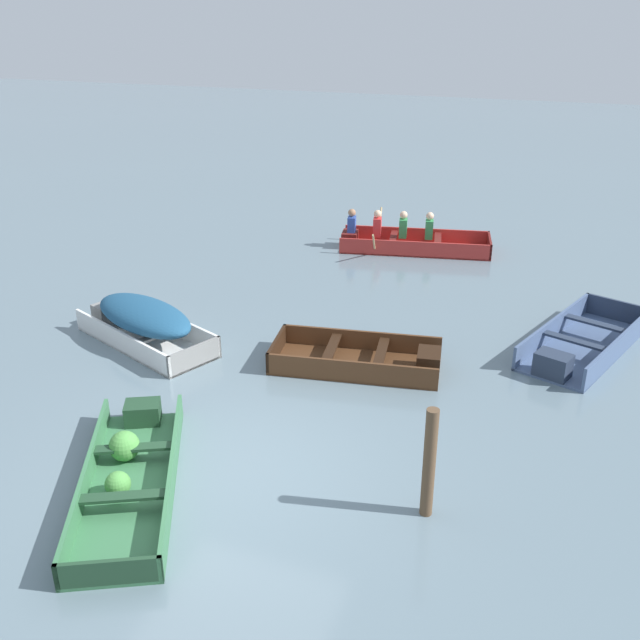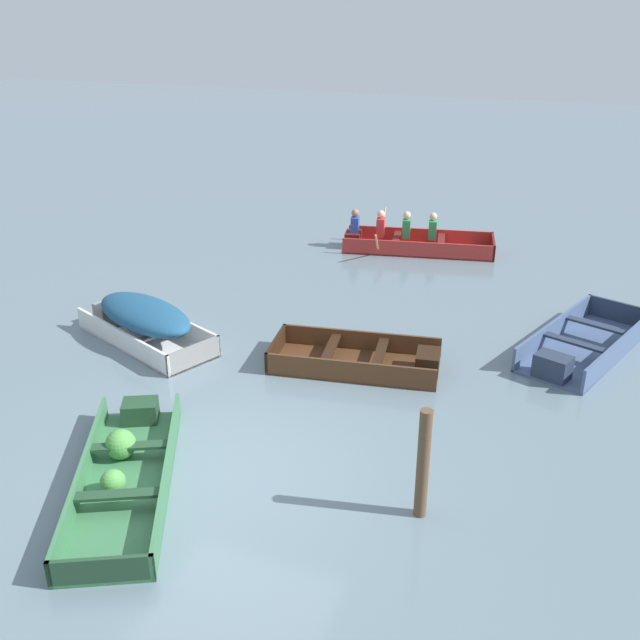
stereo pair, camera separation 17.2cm
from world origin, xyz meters
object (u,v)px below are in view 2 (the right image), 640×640
Objects in this scene: dinghy_green_foreground at (125,468)px; skiff_dark_varnish_mid_moored at (363,360)px; skiff_white_near_moored at (144,318)px; skiff_slate_blue_far_moored at (582,346)px; mooring_post at (423,464)px; rowboat_red_with_crew at (408,240)px.

dinghy_green_foreground is 4.26m from skiff_dark_varnish_mid_moored.
skiff_white_near_moored is at bearing -173.29° from skiff_dark_varnish_mid_moored.
skiff_white_near_moored reaches higher than dinghy_green_foreground.
skiff_dark_varnish_mid_moored is at bearing -151.35° from skiff_slate_blue_far_moored.
skiff_white_near_moored is 2.14× the size of mooring_post.
rowboat_red_with_crew is (-4.14, 4.31, 0.09)m from skiff_slate_blue_far_moored.
skiff_dark_varnish_mid_moored is (3.81, 0.45, -0.30)m from skiff_white_near_moored.
skiff_white_near_moored is 1.04× the size of skiff_dark_varnish_mid_moored.
skiff_white_near_moored is at bearing -162.52° from skiff_slate_blue_far_moored.
dinghy_green_foreground is 3.65m from mooring_post.
mooring_post is (2.62, -9.30, 0.46)m from rowboat_red_with_crew.
dinghy_green_foreground is 1.15× the size of skiff_white_near_moored.
skiff_dark_varnish_mid_moored is at bearing 118.31° from mooring_post.
skiff_dark_varnish_mid_moored is at bearing 64.77° from dinghy_green_foreground.
skiff_dark_varnish_mid_moored is 3.69m from mooring_post.
rowboat_red_with_crew is at bearing 98.33° from skiff_dark_varnish_mid_moored.
dinghy_green_foreground is 3.96m from skiff_white_near_moored.
dinghy_green_foreground is 2.45× the size of mooring_post.
dinghy_green_foreground reaches higher than skiff_dark_varnish_mid_moored.
skiff_dark_varnish_mid_moored is 2.05× the size of mooring_post.
mooring_post is at bearing -74.25° from rowboat_red_with_crew.
mooring_post reaches higher than rowboat_red_with_crew.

